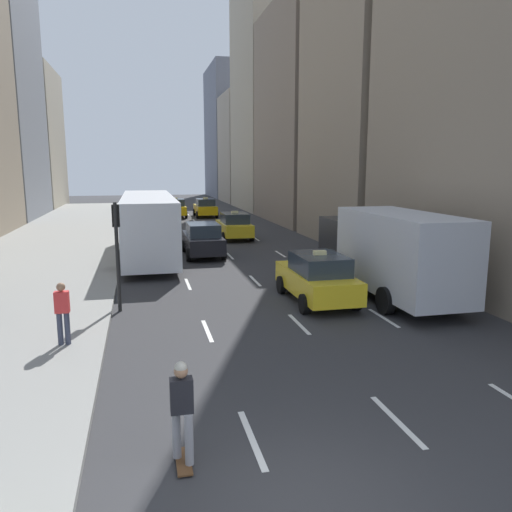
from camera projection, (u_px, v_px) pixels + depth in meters
The scene contains 13 objects.
sidewalk_left at pixel (60, 242), 31.23m from camera, with size 8.00×66.00×0.15m, color gray.
lane_markings at pixel (221, 247), 29.53m from camera, with size 5.72×56.00×0.01m.
building_row_right at pixel (298, 86), 43.92m from camera, with size 6.00×80.29×33.26m.
taxi_lead at pixel (317, 277), 17.50m from camera, with size 2.02×4.40×1.87m.
taxi_second at pixel (175, 208), 46.92m from camera, with size 2.02×4.40×1.87m.
taxi_third at pixel (234, 226), 32.78m from camera, with size 2.02×4.40×1.87m.
taxi_fourth at pixel (205, 208), 47.20m from camera, with size 2.02×4.40×1.87m.
sedan_black_near at pixel (203, 239), 26.52m from camera, with size 2.02×4.64×1.78m.
city_bus at pixel (148, 224), 25.85m from camera, with size 2.80×11.61×3.25m.
box_truck at pixel (388, 250), 18.22m from camera, with size 2.58×8.40×3.15m.
skateboarder at pixel (182, 408), 7.86m from camera, with size 0.36×0.80×1.75m.
pedestrian_mid_block at pixel (62, 310), 12.85m from camera, with size 0.36×0.22×1.65m.
traffic_light_pole at pixel (117, 239), 16.18m from camera, with size 0.24×0.42×3.60m.
Camera 1 is at (-1.94, -5.87, 4.73)m, focal length 35.00 mm.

